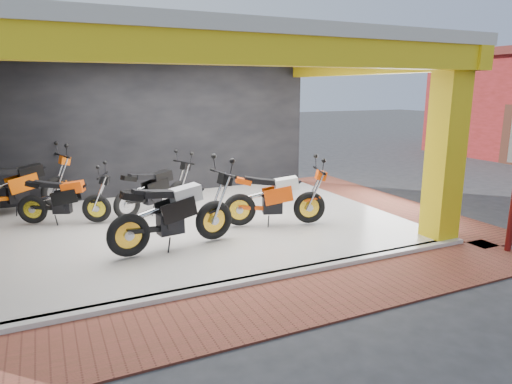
% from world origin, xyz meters
% --- Properties ---
extents(ground, '(80.00, 80.00, 0.00)m').
position_xyz_m(ground, '(0.00, 0.00, 0.00)').
color(ground, '#2D2D30').
rests_on(ground, ground).
extents(showroom_floor, '(8.00, 6.00, 0.10)m').
position_xyz_m(showroom_floor, '(0.00, 2.00, 0.05)').
color(showroom_floor, white).
rests_on(showroom_floor, ground).
extents(showroom_ceiling, '(8.40, 6.40, 0.20)m').
position_xyz_m(showroom_ceiling, '(0.00, 2.00, 3.60)').
color(showroom_ceiling, beige).
rests_on(showroom_ceiling, corner_column).
extents(back_wall, '(8.20, 0.20, 3.50)m').
position_xyz_m(back_wall, '(0.00, 5.10, 1.75)').
color(back_wall, black).
rests_on(back_wall, ground).
extents(corner_column, '(0.50, 0.50, 3.50)m').
position_xyz_m(corner_column, '(3.75, -0.75, 1.75)').
color(corner_column, yellow).
rests_on(corner_column, ground).
extents(header_beam_front, '(8.40, 0.30, 0.40)m').
position_xyz_m(header_beam_front, '(0.00, -1.00, 3.30)').
color(header_beam_front, yellow).
rests_on(header_beam_front, corner_column).
extents(header_beam_right, '(0.30, 6.40, 0.40)m').
position_xyz_m(header_beam_right, '(4.00, 2.00, 3.30)').
color(header_beam_right, yellow).
rests_on(header_beam_right, corner_column).
extents(floor_kerb, '(8.00, 0.20, 0.10)m').
position_xyz_m(floor_kerb, '(0.00, -1.02, 0.05)').
color(floor_kerb, white).
rests_on(floor_kerb, ground).
extents(paver_front, '(9.00, 1.40, 0.03)m').
position_xyz_m(paver_front, '(0.00, -1.80, 0.01)').
color(paver_front, brown).
rests_on(paver_front, ground).
extents(paver_right, '(1.40, 7.00, 0.03)m').
position_xyz_m(paver_right, '(4.80, 2.00, 0.01)').
color(paver_right, brown).
rests_on(paver_right, ground).
extents(moto_hero, '(2.33, 1.44, 1.33)m').
position_xyz_m(moto_hero, '(1.96, 0.93, 0.77)').
color(moto_hero, '#EF480A').
rests_on(moto_hero, showroom_floor).
extents(moto_row_a, '(2.51, 1.23, 1.47)m').
position_xyz_m(moto_row_a, '(-0.14, 0.78, 0.84)').
color(moto_row_a, black).
rests_on(moto_row_a, showroom_floor).
extents(moto_row_b, '(2.20, 1.45, 1.26)m').
position_xyz_m(moto_row_b, '(-0.08, 3.28, 0.73)').
color(moto_row_b, black).
rests_on(moto_row_b, showroom_floor).
extents(moto_row_c, '(2.09, 1.39, 1.20)m').
position_xyz_m(moto_row_c, '(-1.93, 2.82, 0.70)').
color(moto_row_c, black).
rests_on(moto_row_c, showroom_floor).
extents(moto_row_d, '(2.51, 1.53, 1.44)m').
position_xyz_m(moto_row_d, '(-2.61, 4.50, 0.82)').
color(moto_row_d, '#E45709').
rests_on(moto_row_d, showroom_floor).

